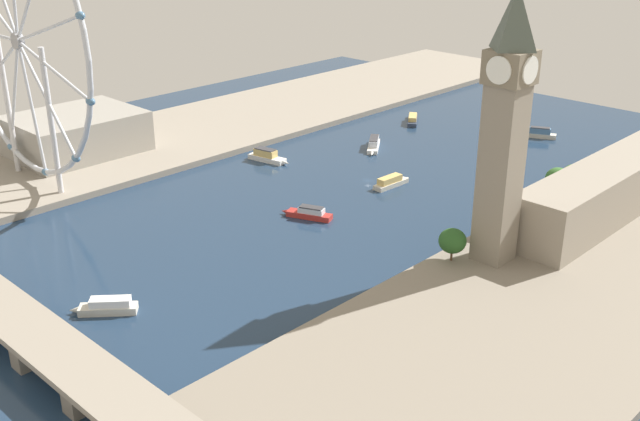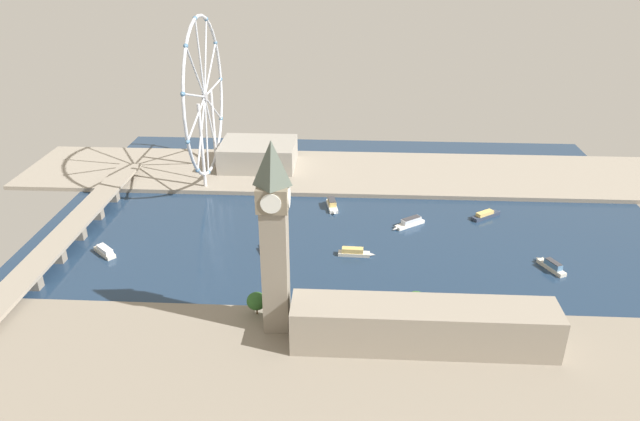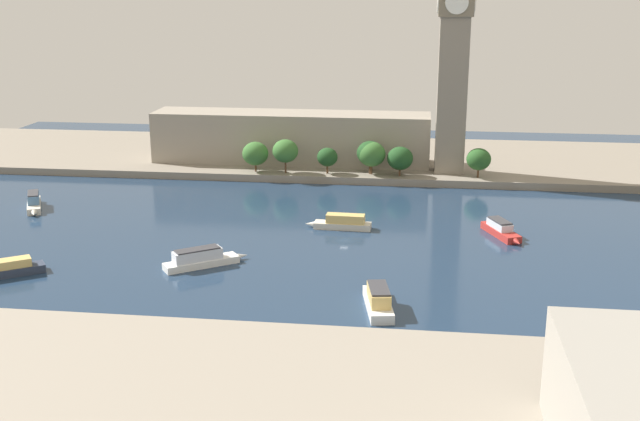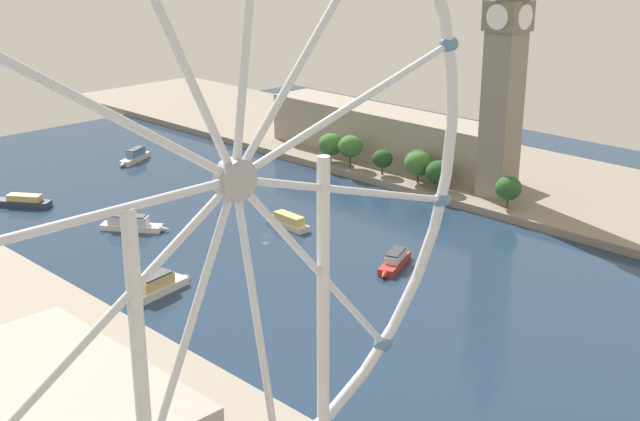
{
  "view_description": "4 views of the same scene",
  "coord_description": "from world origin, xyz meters",
  "views": [
    {
      "loc": [
        -213.02,
        251.38,
        123.2
      ],
      "look_at": [
        -19.53,
        51.87,
        6.4
      ],
      "focal_mm": 42.81,
      "sensor_mm": 36.0,
      "label": 1
    },
    {
      "loc": [
        -319.56,
        1.93,
        175.6
      ],
      "look_at": [
        6.83,
        19.67,
        20.07
      ],
      "focal_mm": 33.15,
      "sensor_mm": 36.0,
      "label": 2
    },
    {
      "loc": [
        235.6,
        22.56,
        77.32
      ],
      "look_at": [
        -4.4,
        -8.24,
        8.21
      ],
      "focal_mm": 44.24,
      "sensor_mm": 36.0,
      "label": 3
    },
    {
      "loc": [
        182.74,
        211.42,
        104.74
      ],
      "look_at": [
        -18.82,
        8.15,
        6.94
      ],
      "focal_mm": 48.23,
      "sensor_mm": 36.0,
      "label": 4
    }
  ],
  "objects": [
    {
      "name": "clock_tower",
      "position": [
        -88.09,
        34.95,
        51.86
      ],
      "size": [
        14.62,
        14.62,
        94.12
      ],
      "color": "gray",
      "rests_on": "riverbank_left"
    },
    {
      "name": "tour_boat_5",
      "position": [
        53.66,
        13.74,
        2.48
      ],
      "size": [
        23.7,
        9.06,
        6.24
      ],
      "rotation": [
        0.0,
        0.0,
        3.32
      ],
      "color": "white",
      "rests_on": "ground_plane"
    },
    {
      "name": "tour_boat_6",
      "position": [
        44.28,
        -90.65,
        1.88
      ],
      "size": [
        18.04,
        23.32,
        4.62
      ],
      "rotation": [
        0.0,
        0.0,
        5.33
      ],
      "color": "#2D384C",
      "rests_on": "ground_plane"
    },
    {
      "name": "tour_boat_0",
      "position": [
        29.16,
        -38.24,
        2.27
      ],
      "size": [
        17.88,
        22.58,
        5.49
      ],
      "rotation": [
        0.0,
        0.0,
        2.2
      ],
      "color": "white",
      "rests_on": "ground_plane"
    },
    {
      "name": "riverbank_left",
      "position": [
        -116.75,
        0.0,
        1.5
      ],
      "size": [
        90.0,
        520.0,
        3.0
      ],
      "primitive_type": "cube",
      "color": "gray",
      "rests_on": "ground_plane"
    },
    {
      "name": "tour_boat_2",
      "position": [
        -12.2,
        -1.77,
        2.06
      ],
      "size": [
        5.71,
        22.14,
        4.91
      ],
      "rotation": [
        0.0,
        0.0,
        4.67
      ],
      "color": "beige",
      "rests_on": "ground_plane"
    },
    {
      "name": "ground_plane",
      "position": [
        0.0,
        0.0,
        0.0
      ],
      "size": [
        403.5,
        403.5,
        0.0
      ],
      "primitive_type": "plane",
      "color": "#1E334C"
    },
    {
      "name": "tour_boat_1",
      "position": [
        -10.92,
        49.56,
        1.99
      ],
      "size": [
        21.67,
        11.7,
        5.05
      ],
      "rotation": [
        0.0,
        0.0,
        0.39
      ],
      "color": "#B22D28",
      "rests_on": "ground_plane"
    },
    {
      "name": "parliament_block",
      "position": [
        -98.84,
        -33.01,
        13.78
      ],
      "size": [
        22.0,
        119.93,
        21.57
      ],
      "primitive_type": "cube",
      "color": "gray",
      "rests_on": "riverbank_left"
    },
    {
      "name": "tour_boat_3",
      "position": [
        -22.05,
        -114.38,
        2.27
      ],
      "size": [
        21.85,
        13.07,
        5.76
      ],
      "rotation": [
        0.0,
        0.0,
        0.46
      ],
      "color": "beige",
      "rests_on": "ground_plane"
    },
    {
      "name": "tree_row_embankment",
      "position": [
        -78.31,
        -4.27,
        11.03
      ],
      "size": [
        13.81,
        101.3,
        13.98
      ],
      "color": "#513823",
      "rests_on": "riverbank_left"
    }
  ]
}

